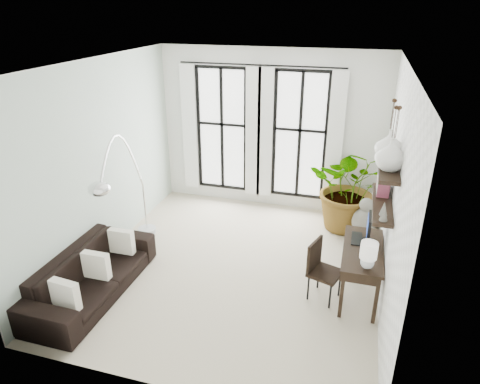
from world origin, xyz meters
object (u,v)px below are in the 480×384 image
at_px(sofa, 92,274).
at_px(plant, 351,188).
at_px(arc_lamp, 121,163).
at_px(buddha, 364,224).
at_px(desk, 362,254).
at_px(desk_chair, 320,266).

xyz_separation_m(sofa, plant, (3.47, 3.10, 0.50)).
height_order(arc_lamp, buddha, arc_lamp).
bearing_deg(sofa, plant, -47.94).
relative_size(desk, arc_lamp, 0.59).
bearing_deg(desk_chair, sofa, -146.46).
bearing_deg(sofa, desk, -74.55).
xyz_separation_m(sofa, buddha, (3.77, 2.61, 0.03)).
bearing_deg(sofa, desk_chair, -74.70).
bearing_deg(arc_lamp, desk_chair, -1.77).
height_order(plant, arc_lamp, arc_lamp).
bearing_deg(plant, arc_lamp, -147.50).
bearing_deg(buddha, desk, -90.94).
bearing_deg(sofa, arc_lamp, -5.76).
xyz_separation_m(plant, arc_lamp, (-3.37, -2.15, 0.89)).
height_order(desk, buddha, desk).
xyz_separation_m(desk, buddha, (0.03, 1.60, -0.36)).
xyz_separation_m(plant, buddha, (0.30, -0.48, -0.47)).
relative_size(plant, desk, 1.27).
bearing_deg(sofa, buddha, -54.96).
height_order(plant, desk_chair, plant).
height_order(desk, arc_lamp, arc_lamp).
distance_m(sofa, buddha, 4.59).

